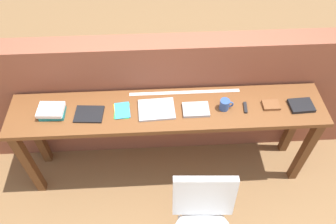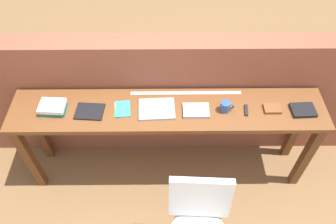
# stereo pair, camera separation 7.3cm
# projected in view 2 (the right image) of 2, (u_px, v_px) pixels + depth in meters

# --- Properties ---
(ground_plane) EXTENTS (40.00, 40.00, 0.00)m
(ground_plane) POSITION_uv_depth(u_px,v_px,m) (168.00, 195.00, 3.05)
(ground_plane) COLOR brown
(brick_wall_back) EXTENTS (6.00, 0.20, 1.28)m
(brick_wall_back) POSITION_uv_depth(u_px,v_px,m) (168.00, 98.00, 2.97)
(brick_wall_back) COLOR brown
(brick_wall_back) RESTS_ON ground
(sideboard) EXTENTS (2.50, 0.44, 0.88)m
(sideboard) POSITION_uv_depth(u_px,v_px,m) (168.00, 120.00, 2.68)
(sideboard) COLOR brown
(sideboard) RESTS_ON ground
(chair_white_moulded) EXTENTS (0.46, 0.48, 0.89)m
(chair_white_moulded) POSITION_uv_depth(u_px,v_px,m) (199.00, 224.00, 2.33)
(chair_white_moulded) COLOR silver
(chair_white_moulded) RESTS_ON ground
(book_stack_leftmost) EXTENTS (0.20, 0.16, 0.07)m
(book_stack_leftmost) POSITION_uv_depth(u_px,v_px,m) (53.00, 107.00, 2.53)
(book_stack_leftmost) COLOR #19757A
(book_stack_leftmost) RESTS_ON sideboard
(magazine_cycling) EXTENTS (0.23, 0.18, 0.02)m
(magazine_cycling) POSITION_uv_depth(u_px,v_px,m) (90.00, 111.00, 2.54)
(magazine_cycling) COLOR black
(magazine_cycling) RESTS_ON sideboard
(pamphlet_pile_colourful) EXTENTS (0.14, 0.18, 0.01)m
(pamphlet_pile_colourful) POSITION_uv_depth(u_px,v_px,m) (122.00, 109.00, 2.56)
(pamphlet_pile_colourful) COLOR green
(pamphlet_pile_colourful) RESTS_ON sideboard
(book_open_centre) EXTENTS (0.29, 0.23, 0.02)m
(book_open_centre) POSITION_uv_depth(u_px,v_px,m) (157.00, 109.00, 2.56)
(book_open_centre) COLOR #9E9EA3
(book_open_centre) RESTS_ON sideboard
(book_grey_hardcover) EXTENTS (0.21, 0.15, 0.02)m
(book_grey_hardcover) POSITION_uv_depth(u_px,v_px,m) (196.00, 111.00, 2.54)
(book_grey_hardcover) COLOR #9E9EA3
(book_grey_hardcover) RESTS_ON sideboard
(mug) EXTENTS (0.11, 0.08, 0.09)m
(mug) POSITION_uv_depth(u_px,v_px,m) (225.00, 106.00, 2.52)
(mug) COLOR #2D4C8C
(mug) RESTS_ON sideboard
(multitool_folded) EXTENTS (0.04, 0.11, 0.02)m
(multitool_folded) POSITION_uv_depth(u_px,v_px,m) (246.00, 110.00, 2.55)
(multitool_folded) COLOR black
(multitool_folded) RESTS_ON sideboard
(leather_journal_brown) EXTENTS (0.13, 0.10, 0.02)m
(leather_journal_brown) POSITION_uv_depth(u_px,v_px,m) (272.00, 109.00, 2.55)
(leather_journal_brown) COLOR brown
(leather_journal_brown) RESTS_ON sideboard
(book_repair_rightmost) EXTENTS (0.19, 0.15, 0.03)m
(book_repair_rightmost) POSITION_uv_depth(u_px,v_px,m) (303.00, 110.00, 2.54)
(book_repair_rightmost) COLOR black
(book_repair_rightmost) RESTS_ON sideboard
(ruler_metal_back_edge) EXTENTS (0.91, 0.03, 0.00)m
(ruler_metal_back_edge) POSITION_uv_depth(u_px,v_px,m) (186.00, 93.00, 2.68)
(ruler_metal_back_edge) COLOR silver
(ruler_metal_back_edge) RESTS_ON sideboard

